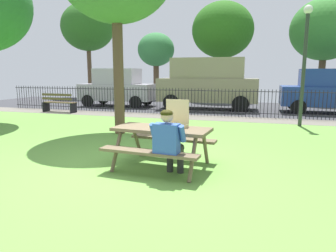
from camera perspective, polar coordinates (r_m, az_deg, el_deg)
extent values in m
cube|color=#68A042|center=(7.50, -0.74, -3.93)|extent=(28.00, 11.50, 0.02)
cube|color=slate|center=(12.33, 6.22, 1.53)|extent=(28.00, 1.40, 0.01)
cube|color=#38383D|center=(16.20, 8.73, 3.48)|extent=(28.00, 6.50, 0.01)
cube|color=brown|center=(5.74, -1.18, -0.60)|extent=(1.86, 0.92, 0.06)
cube|color=brown|center=(5.27, -3.71, -4.92)|extent=(1.82, 0.44, 0.05)
cube|color=brown|center=(6.35, 0.93, -2.34)|extent=(1.82, 0.44, 0.05)
cylinder|color=brown|center=(5.79, -9.54, -4.54)|extent=(0.11, 0.44, 0.74)
cylinder|color=brown|center=(6.49, -5.76, -2.88)|extent=(0.11, 0.44, 0.74)
cylinder|color=brown|center=(5.20, 4.59, -6.11)|extent=(0.11, 0.44, 0.74)
cylinder|color=brown|center=(5.97, 6.94, -4.03)|extent=(0.11, 0.44, 0.74)
cube|color=tan|center=(5.67, 0.88, -0.37)|extent=(0.51, 0.51, 0.01)
cube|color=silver|center=(5.67, 0.88, -0.30)|extent=(0.47, 0.47, 0.00)
cube|color=tan|center=(5.46, 0.00, -0.47)|extent=(0.46, 0.06, 0.04)
cube|color=tan|center=(5.87, 1.71, 0.26)|extent=(0.46, 0.06, 0.04)
cube|color=tan|center=(5.75, -1.19, 0.06)|extent=(0.06, 0.46, 0.04)
cube|color=tan|center=(5.58, 3.01, -0.24)|extent=(0.06, 0.46, 0.04)
cube|color=tan|center=(5.85, 1.77, 2.73)|extent=(0.46, 0.08, 0.46)
cylinder|color=tan|center=(5.67, 0.88, -0.25)|extent=(0.39, 0.39, 0.01)
cylinder|color=#F6D368|center=(5.66, 0.88, -0.18)|extent=(0.36, 0.36, 0.00)
pyramid|color=#F9CA69|center=(5.91, -2.61, 0.06)|extent=(0.24, 0.28, 0.01)
cube|color=tan|center=(5.79, -2.59, -0.11)|extent=(0.18, 0.09, 0.02)
cylinder|color=#2C2C2C|center=(5.61, 0.38, -6.31)|extent=(0.12, 0.12, 0.44)
cylinder|color=#2C2C2C|center=(5.36, -0.44, -4.33)|extent=(0.19, 0.43, 0.15)
cylinder|color=#2C2C2C|center=(5.54, 2.32, -6.52)|extent=(0.12, 0.12, 0.44)
cylinder|color=#2C2C2C|center=(5.29, 1.58, -4.53)|extent=(0.19, 0.43, 0.15)
cube|color=#3359B2|center=(5.08, -0.29, -2.46)|extent=(0.44, 0.26, 0.52)
cylinder|color=#3359B2|center=(5.20, -2.74, -1.00)|extent=(0.11, 0.22, 0.31)
cylinder|color=#3359B2|center=(5.01, 2.69, -1.42)|extent=(0.11, 0.22, 0.31)
sphere|color=tan|center=(5.03, -0.20, 1.82)|extent=(0.21, 0.21, 0.21)
ellipsoid|color=#292908|center=(5.01, -0.25, 2.37)|extent=(0.21, 0.20, 0.12)
cylinder|color=black|center=(12.91, 6.87, 6.54)|extent=(19.22, 0.03, 0.03)
cylinder|color=black|center=(12.99, 6.79, 2.72)|extent=(19.22, 0.03, 0.03)
cylinder|color=black|center=(17.31, -26.18, 4.88)|extent=(0.02, 0.02, 1.13)
cylinder|color=black|center=(17.22, -25.84, 4.89)|extent=(0.02, 0.02, 1.13)
cylinder|color=black|center=(17.13, -25.49, 4.89)|extent=(0.02, 0.02, 1.13)
cylinder|color=black|center=(17.03, -25.14, 4.89)|extent=(0.02, 0.02, 1.13)
cylinder|color=black|center=(16.94, -24.78, 4.90)|extent=(0.02, 0.02, 1.13)
cylinder|color=black|center=(16.85, -24.42, 4.90)|extent=(0.02, 0.02, 1.13)
cylinder|color=black|center=(16.76, -24.05, 4.90)|extent=(0.02, 0.02, 1.13)
cylinder|color=black|center=(16.67, -23.68, 4.91)|extent=(0.02, 0.02, 1.13)
cylinder|color=black|center=(16.58, -23.31, 4.91)|extent=(0.02, 0.02, 1.13)
cylinder|color=black|center=(16.49, -22.94, 4.91)|extent=(0.02, 0.02, 1.13)
cylinder|color=black|center=(16.40, -22.55, 4.91)|extent=(0.02, 0.02, 1.13)
cylinder|color=black|center=(16.31, -22.17, 4.92)|extent=(0.02, 0.02, 1.13)
cylinder|color=black|center=(16.23, -21.78, 4.92)|extent=(0.02, 0.02, 1.13)
cylinder|color=black|center=(16.14, -21.39, 4.92)|extent=(0.02, 0.02, 1.13)
cylinder|color=black|center=(16.05, -20.99, 4.92)|extent=(0.02, 0.02, 1.13)
cylinder|color=black|center=(15.97, -20.59, 4.92)|extent=(0.02, 0.02, 1.13)
cylinder|color=black|center=(15.88, -20.18, 4.92)|extent=(0.02, 0.02, 1.13)
cylinder|color=black|center=(15.80, -19.77, 4.92)|extent=(0.02, 0.02, 1.13)
cylinder|color=black|center=(15.72, -19.36, 4.92)|extent=(0.02, 0.02, 1.13)
cylinder|color=black|center=(15.64, -18.94, 4.93)|extent=(0.02, 0.02, 1.13)
cylinder|color=black|center=(15.56, -18.52, 4.93)|extent=(0.02, 0.02, 1.13)
cylinder|color=black|center=(15.48, -18.09, 4.93)|extent=(0.02, 0.02, 1.13)
cylinder|color=black|center=(15.40, -17.66, 4.92)|extent=(0.02, 0.02, 1.13)
cylinder|color=black|center=(15.32, -17.22, 4.92)|extent=(0.02, 0.02, 1.13)
cylinder|color=black|center=(15.24, -16.78, 4.92)|extent=(0.02, 0.02, 1.13)
cylinder|color=black|center=(15.17, -16.33, 4.92)|extent=(0.02, 0.02, 1.13)
cylinder|color=black|center=(15.09, -15.88, 4.92)|extent=(0.02, 0.02, 1.13)
cylinder|color=black|center=(15.02, -15.43, 4.92)|extent=(0.02, 0.02, 1.13)
cylinder|color=black|center=(14.94, -14.97, 4.92)|extent=(0.02, 0.02, 1.13)
cylinder|color=black|center=(14.87, -14.51, 4.91)|extent=(0.02, 0.02, 1.13)
cylinder|color=black|center=(14.80, -14.04, 4.91)|extent=(0.02, 0.02, 1.13)
cylinder|color=black|center=(14.73, -13.57, 4.91)|extent=(0.02, 0.02, 1.13)
cylinder|color=black|center=(14.66, -13.09, 4.90)|extent=(0.02, 0.02, 1.13)
cylinder|color=black|center=(14.59, -12.61, 4.90)|extent=(0.02, 0.02, 1.13)
cylinder|color=black|center=(14.52, -12.12, 4.89)|extent=(0.02, 0.02, 1.13)
cylinder|color=black|center=(14.46, -11.63, 4.89)|extent=(0.02, 0.02, 1.13)
cylinder|color=black|center=(14.39, -11.14, 4.88)|extent=(0.02, 0.02, 1.13)
cylinder|color=black|center=(14.33, -10.64, 4.88)|extent=(0.02, 0.02, 1.13)
cylinder|color=black|center=(14.27, -10.14, 4.87)|extent=(0.02, 0.02, 1.13)
cylinder|color=black|center=(14.20, -9.63, 4.87)|extent=(0.02, 0.02, 1.13)
cylinder|color=black|center=(14.14, -9.11, 4.86)|extent=(0.02, 0.02, 1.13)
cylinder|color=black|center=(14.08, -8.60, 4.85)|extent=(0.02, 0.02, 1.13)
cylinder|color=black|center=(14.02, -8.08, 4.84)|extent=(0.02, 0.02, 1.13)
cylinder|color=black|center=(13.97, -7.55, 4.84)|extent=(0.02, 0.02, 1.13)
cylinder|color=black|center=(13.91, -7.02, 4.83)|extent=(0.02, 0.02, 1.13)
cylinder|color=black|center=(13.86, -6.49, 4.82)|extent=(0.02, 0.02, 1.13)
cylinder|color=black|center=(13.80, -5.95, 4.81)|extent=(0.02, 0.02, 1.13)
cylinder|color=black|center=(13.75, -5.41, 4.80)|extent=(0.02, 0.02, 1.13)
cylinder|color=black|center=(13.70, -4.86, 4.79)|extent=(0.02, 0.02, 1.13)
cylinder|color=black|center=(13.65, -4.31, 4.77)|extent=(0.02, 0.02, 1.13)
cylinder|color=black|center=(13.60, -3.75, 4.76)|extent=(0.02, 0.02, 1.13)
cylinder|color=black|center=(13.55, -3.20, 4.75)|extent=(0.02, 0.02, 1.13)
cylinder|color=black|center=(13.50, -2.63, 4.74)|extent=(0.02, 0.02, 1.13)
cylinder|color=black|center=(13.46, -2.07, 4.72)|extent=(0.02, 0.02, 1.13)
cylinder|color=black|center=(13.42, -1.50, 4.71)|extent=(0.02, 0.02, 1.13)
cylinder|color=black|center=(13.37, -0.92, 4.69)|extent=(0.02, 0.02, 1.13)
cylinder|color=black|center=(13.33, -0.35, 4.68)|extent=(0.02, 0.02, 1.13)
cylinder|color=black|center=(13.29, 0.23, 4.66)|extent=(0.02, 0.02, 1.13)
cylinder|color=black|center=(13.25, 0.82, 4.65)|extent=(0.02, 0.02, 1.13)
cylinder|color=black|center=(13.22, 1.41, 4.63)|extent=(0.02, 0.02, 1.13)
cylinder|color=black|center=(13.18, 2.00, 4.61)|extent=(0.02, 0.02, 1.13)
cylinder|color=black|center=(13.15, 2.59, 4.60)|extent=(0.02, 0.02, 1.13)
cylinder|color=black|center=(13.11, 3.19, 4.58)|extent=(0.02, 0.02, 1.13)
cylinder|color=black|center=(13.08, 3.79, 4.56)|extent=(0.02, 0.02, 1.13)
cylinder|color=black|center=(13.05, 4.39, 4.54)|extent=(0.02, 0.02, 1.13)
cylinder|color=black|center=(13.02, 4.99, 4.52)|extent=(0.02, 0.02, 1.13)
cylinder|color=black|center=(13.00, 5.60, 4.50)|extent=(0.02, 0.02, 1.13)
cylinder|color=black|center=(12.97, 6.21, 4.47)|extent=(0.02, 0.02, 1.13)
cylinder|color=black|center=(12.95, 6.82, 4.45)|extent=(0.02, 0.02, 1.13)
cylinder|color=black|center=(12.92, 7.44, 4.43)|extent=(0.02, 0.02, 1.13)
cylinder|color=black|center=(12.90, 8.05, 4.41)|extent=(0.02, 0.02, 1.13)
cylinder|color=black|center=(12.88, 8.67, 4.38)|extent=(0.02, 0.02, 1.13)
cylinder|color=black|center=(12.87, 9.29, 4.36)|extent=(0.02, 0.02, 1.13)
cylinder|color=black|center=(12.85, 9.92, 4.33)|extent=(0.02, 0.02, 1.13)
cylinder|color=black|center=(12.83, 10.54, 4.31)|extent=(0.02, 0.02, 1.13)
cylinder|color=black|center=(12.82, 11.16, 4.28)|extent=(0.02, 0.02, 1.13)
cylinder|color=black|center=(12.81, 11.79, 4.25)|extent=(0.02, 0.02, 1.13)
cylinder|color=black|center=(12.80, 12.42, 4.23)|extent=(0.02, 0.02, 1.13)
cylinder|color=black|center=(12.79, 13.04, 4.20)|extent=(0.02, 0.02, 1.13)
cylinder|color=black|center=(12.78, 13.67, 4.17)|extent=(0.02, 0.02, 1.13)
cylinder|color=black|center=(12.77, 14.30, 4.14)|extent=(0.02, 0.02, 1.13)
cylinder|color=black|center=(12.77, 14.93, 4.11)|extent=(0.02, 0.02, 1.13)
cylinder|color=black|center=(12.77, 15.56, 4.08)|extent=(0.02, 0.02, 1.13)
cylinder|color=black|center=(12.77, 16.19, 4.05)|extent=(0.02, 0.02, 1.13)
cylinder|color=black|center=(12.77, 16.82, 4.02)|extent=(0.02, 0.02, 1.13)
cylinder|color=black|center=(12.77, 17.45, 3.99)|extent=(0.02, 0.02, 1.13)
cylinder|color=black|center=(12.77, 18.08, 3.96)|extent=(0.02, 0.02, 1.13)
cylinder|color=black|center=(12.78, 18.71, 3.92)|extent=(0.02, 0.02, 1.13)
cylinder|color=black|center=(12.78, 19.34, 3.89)|extent=(0.02, 0.02, 1.13)
cylinder|color=black|center=(12.79, 19.97, 3.86)|extent=(0.02, 0.02, 1.13)
cylinder|color=black|center=(12.80, 20.60, 3.82)|extent=(0.02, 0.02, 1.13)
cylinder|color=black|center=(12.81, 21.22, 3.79)|extent=(0.02, 0.02, 1.13)
cylinder|color=black|center=(12.82, 21.85, 3.75)|extent=(0.02, 0.02, 1.13)
cylinder|color=black|center=(12.84, 22.47, 3.72)|extent=(0.02, 0.02, 1.13)
cylinder|color=black|center=(12.85, 23.09, 3.68)|extent=(0.02, 0.02, 1.13)
cylinder|color=black|center=(12.87, 23.71, 3.65)|extent=(0.02, 0.02, 1.13)
cylinder|color=black|center=(12.89, 24.33, 3.61)|extent=(0.02, 0.02, 1.13)
cylinder|color=black|center=(12.91, 24.95, 3.58)|extent=(0.02, 0.02, 1.13)
cylinder|color=black|center=(12.93, 25.56, 3.54)|extent=(0.02, 0.02, 1.13)
cylinder|color=black|center=(12.95, 26.18, 3.50)|extent=(0.02, 0.02, 1.13)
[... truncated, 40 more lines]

